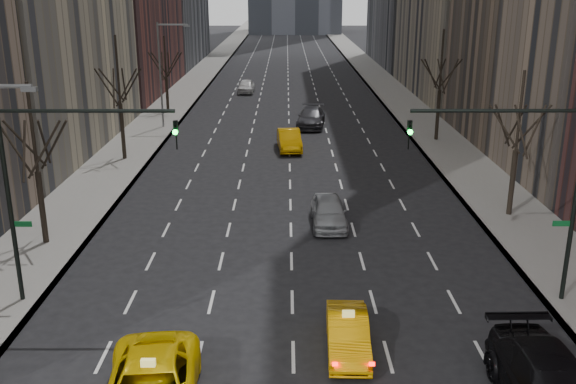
{
  "coord_description": "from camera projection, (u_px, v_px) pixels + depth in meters",
  "views": [
    {
      "loc": [
        -0.23,
        -11.13,
        12.09
      ],
      "look_at": [
        -0.16,
        15.54,
        3.5
      ],
      "focal_mm": 40.0,
      "sensor_mm": 36.0,
      "label": 1
    }
  ],
  "objects": [
    {
      "name": "sidewalk_left",
      "position": [
        191.0,
        86.0,
        80.88
      ],
      "size": [
        4.5,
        320.0,
        0.15
      ],
      "primitive_type": "cube",
      "color": "slate",
      "rests_on": "ground"
    },
    {
      "name": "far_taxi",
      "position": [
        289.0,
        140.0,
        49.34
      ],
      "size": [
        2.05,
        4.89,
        1.57
      ],
      "primitive_type": "imported",
      "rotation": [
        0.0,
        0.0,
        0.08
      ],
      "color": "#EA9F04",
      "rests_on": "ground"
    },
    {
      "name": "tree_lw_b",
      "position": [
        38.0,
        172.0,
        30.27
      ],
      "size": [
        3.36,
        3.5,
        7.82
      ],
      "color": "black",
      "rests_on": "ground"
    },
    {
      "name": "traffic_mast_left",
      "position": [
        50.0,
        171.0,
        24.02
      ],
      "size": [
        6.69,
        0.39,
        8.0
      ],
      "color": "black",
      "rests_on": "ground"
    },
    {
      "name": "far_car_white",
      "position": [
        246.0,
        86.0,
        75.77
      ],
      "size": [
        1.98,
        4.59,
        1.54
      ],
      "primitive_type": "imported",
      "rotation": [
        0.0,
        0.0,
        -0.04
      ],
      "color": "silver",
      "rests_on": "ground"
    },
    {
      "name": "far_suv_grey",
      "position": [
        311.0,
        117.0,
        57.46
      ],
      "size": [
        2.97,
        6.01,
        1.68
      ],
      "primitive_type": "imported",
      "rotation": [
        0.0,
        0.0,
        -0.11
      ],
      "color": "#2D2C31",
      "rests_on": "ground"
    },
    {
      "name": "tree_rw_b",
      "position": [
        516.0,
        151.0,
        34.13
      ],
      "size": [
        3.36,
        3.5,
        7.82
      ],
      "color": "black",
      "rests_on": "ground"
    },
    {
      "name": "tree_rw_c",
      "position": [
        439.0,
        92.0,
        51.17
      ],
      "size": [
        3.36,
        3.5,
        8.74
      ],
      "color": "black",
      "rests_on": "ground"
    },
    {
      "name": "taxi_sedan",
      "position": [
        348.0,
        334.0,
        22.09
      ],
      "size": [
        1.53,
        4.06,
        1.32
      ],
      "primitive_type": "imported",
      "rotation": [
        0.0,
        0.0,
        -0.03
      ],
      "color": "#FDAA05",
      "rests_on": "ground"
    },
    {
      "name": "silver_sedan_ahead",
      "position": [
        329.0,
        211.0,
        33.74
      ],
      "size": [
        1.86,
        4.53,
        1.54
      ],
      "primitive_type": "imported",
      "rotation": [
        0.0,
        0.0,
        0.01
      ],
      "color": "gray",
      "rests_on": "ground"
    },
    {
      "name": "tree_lw_d",
      "position": [
        166.0,
        77.0,
        62.68
      ],
      "size": [
        3.36,
        3.5,
        7.36
      ],
      "color": "black",
      "rests_on": "ground"
    },
    {
      "name": "traffic_mast_right",
      "position": [
        535.0,
        170.0,
        24.06
      ],
      "size": [
        6.69,
        0.39,
        8.0
      ],
      "color": "black",
      "rests_on": "ground"
    },
    {
      "name": "tree_lw_c",
      "position": [
        121.0,
        105.0,
        45.4
      ],
      "size": [
        3.36,
        3.5,
        8.74
      ],
      "color": "black",
      "rests_on": "ground"
    },
    {
      "name": "streetlight_far",
      "position": [
        164.0,
        64.0,
        55.39
      ],
      "size": [
        2.83,
        0.22,
        9.0
      ],
      "color": "slate",
      "rests_on": "ground"
    },
    {
      "name": "sidewalk_right",
      "position": [
        385.0,
        86.0,
        80.94
      ],
      "size": [
        4.5,
        320.0,
        0.15
      ],
      "primitive_type": "cube",
      "color": "slate",
      "rests_on": "ground"
    }
  ]
}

